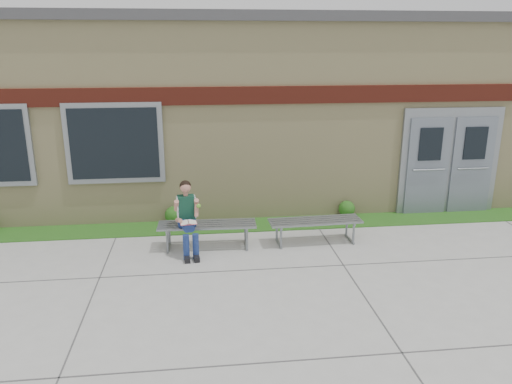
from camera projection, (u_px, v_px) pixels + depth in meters
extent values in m
plane|color=#9E9E99|center=(290.00, 282.00, 7.81)|extent=(80.00, 80.00, 0.00)
cube|color=#175316|center=(267.00, 224.00, 10.28)|extent=(16.00, 0.80, 0.02)
cube|color=beige|center=(250.00, 107.00, 12.95)|extent=(16.00, 6.00, 4.00)
cube|color=#3F3F42|center=(250.00, 22.00, 12.35)|extent=(16.20, 6.20, 0.20)
cube|color=maroon|center=(266.00, 95.00, 9.89)|extent=(16.00, 0.06, 0.35)
cube|color=gray|center=(115.00, 143.00, 9.80)|extent=(1.90, 0.08, 1.60)
cube|color=black|center=(114.00, 144.00, 9.77)|extent=(1.70, 0.04, 1.40)
cube|color=gray|center=(449.00, 161.00, 10.74)|extent=(2.20, 0.08, 2.30)
cube|color=slate|center=(428.00, 167.00, 10.67)|extent=(0.92, 0.06, 2.10)
cube|color=slate|center=(472.00, 166.00, 10.78)|extent=(0.92, 0.06, 2.10)
cube|color=gray|center=(207.00, 225.00, 9.02)|extent=(1.78, 0.55, 0.03)
cube|color=gray|center=(168.00, 239.00, 9.01)|extent=(0.06, 0.49, 0.40)
cube|color=gray|center=(246.00, 235.00, 9.17)|extent=(0.06, 0.49, 0.40)
cube|color=gray|center=(315.00, 221.00, 9.25)|extent=(1.74, 0.55, 0.03)
cube|color=gray|center=(279.00, 234.00, 9.24)|extent=(0.06, 0.48, 0.39)
cube|color=gray|center=(350.00, 231.00, 9.39)|extent=(0.06, 0.48, 0.39)
cube|color=navy|center=(187.00, 222.00, 8.91)|extent=(0.33, 0.25, 0.15)
cube|color=#0E3427|center=(186.00, 207.00, 8.81)|extent=(0.31, 0.21, 0.42)
sphere|color=tan|center=(185.00, 187.00, 8.70)|extent=(0.21, 0.21, 0.19)
sphere|color=black|center=(185.00, 186.00, 8.71)|extent=(0.22, 0.22, 0.20)
cylinder|color=navy|center=(183.00, 225.00, 8.66)|extent=(0.18, 0.40, 0.14)
cylinder|color=navy|center=(193.00, 225.00, 8.70)|extent=(0.18, 0.40, 0.14)
cylinder|color=navy|center=(186.00, 247.00, 8.55)|extent=(0.11, 0.11, 0.46)
cylinder|color=navy|center=(196.00, 247.00, 8.59)|extent=(0.11, 0.11, 0.46)
cube|color=black|center=(187.00, 259.00, 8.55)|extent=(0.12, 0.25, 0.09)
cube|color=black|center=(197.00, 258.00, 8.58)|extent=(0.12, 0.25, 0.09)
cylinder|color=tan|center=(176.00, 206.00, 8.70)|extent=(0.10, 0.21, 0.24)
cylinder|color=tan|center=(196.00, 204.00, 8.78)|extent=(0.10, 0.21, 0.24)
cube|color=white|center=(188.00, 222.00, 8.55)|extent=(0.30, 0.23, 0.01)
cube|color=#BD4759|center=(188.00, 223.00, 8.56)|extent=(0.30, 0.24, 0.01)
sphere|color=#65AD2E|center=(199.00, 206.00, 8.66)|extent=(0.08, 0.08, 0.08)
sphere|color=#175316|center=(174.00, 215.00, 10.25)|extent=(0.36, 0.36, 0.36)
sphere|color=#175316|center=(347.00, 209.00, 10.66)|extent=(0.35, 0.35, 0.35)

